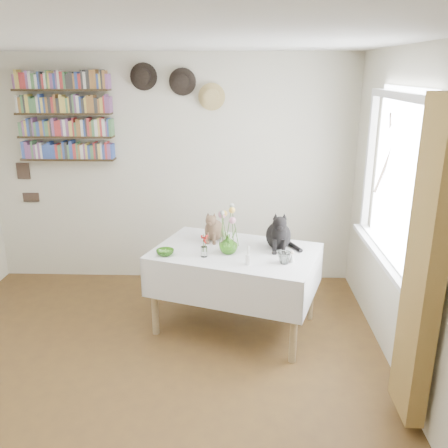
{
  "coord_description": "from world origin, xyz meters",
  "views": [
    {
      "loc": [
        0.75,
        -2.86,
        2.31
      ],
      "look_at": [
        0.62,
        1.02,
        1.05
      ],
      "focal_mm": 38.0,
      "sensor_mm": 36.0,
      "label": 1
    }
  ],
  "objects_px": {
    "tabby_cat": "(214,225)",
    "bookshelf_unit": "(64,117)",
    "dining_table": "(235,270)",
    "flower_vase": "(228,244)",
    "black_cat": "(279,228)"
  },
  "relations": [
    {
      "from": "black_cat",
      "to": "tabby_cat",
      "type": "bearing_deg",
      "value": 162.51
    },
    {
      "from": "dining_table",
      "to": "black_cat",
      "type": "distance_m",
      "value": 0.55
    },
    {
      "from": "dining_table",
      "to": "black_cat",
      "type": "relative_size",
      "value": 4.4
    },
    {
      "from": "dining_table",
      "to": "flower_vase",
      "type": "bearing_deg",
      "value": -132.15
    },
    {
      "from": "tabby_cat",
      "to": "flower_vase",
      "type": "relative_size",
      "value": 1.75
    },
    {
      "from": "black_cat",
      "to": "bookshelf_unit",
      "type": "xyz_separation_m",
      "value": [
        -2.2,
        0.97,
        0.89
      ]
    },
    {
      "from": "black_cat",
      "to": "dining_table",
      "type": "bearing_deg",
      "value": -167.73
    },
    {
      "from": "dining_table",
      "to": "flower_vase",
      "type": "relative_size",
      "value": 9.56
    },
    {
      "from": "dining_table",
      "to": "black_cat",
      "type": "bearing_deg",
      "value": 10.71
    },
    {
      "from": "black_cat",
      "to": "bookshelf_unit",
      "type": "distance_m",
      "value": 2.57
    },
    {
      "from": "dining_table",
      "to": "tabby_cat",
      "type": "xyz_separation_m",
      "value": [
        -0.21,
        0.28,
        0.34
      ]
    },
    {
      "from": "tabby_cat",
      "to": "bookshelf_unit",
      "type": "xyz_separation_m",
      "value": [
        -1.61,
        0.76,
        0.92
      ]
    },
    {
      "from": "flower_vase",
      "to": "bookshelf_unit",
      "type": "xyz_separation_m",
      "value": [
        -1.76,
        1.11,
        0.99
      ]
    },
    {
      "from": "dining_table",
      "to": "flower_vase",
      "type": "distance_m",
      "value": 0.29
    },
    {
      "from": "bookshelf_unit",
      "to": "black_cat",
      "type": "bearing_deg",
      "value": -23.69
    }
  ]
}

